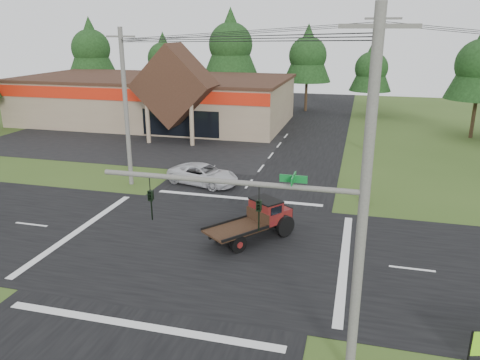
% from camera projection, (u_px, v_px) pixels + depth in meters
% --- Properties ---
extents(ground, '(120.00, 120.00, 0.00)m').
position_uv_depth(ground, '(202.00, 245.00, 23.51)').
color(ground, '#344D1B').
rests_on(ground, ground).
extents(road_ns, '(12.00, 120.00, 0.02)m').
position_uv_depth(road_ns, '(202.00, 245.00, 23.50)').
color(road_ns, black).
rests_on(road_ns, ground).
extents(road_ew, '(120.00, 12.00, 0.02)m').
position_uv_depth(road_ew, '(202.00, 245.00, 23.50)').
color(road_ew, black).
rests_on(road_ew, ground).
extents(parking_apron, '(28.00, 14.00, 0.02)m').
position_uv_depth(parking_apron, '(128.00, 143.00, 44.36)').
color(parking_apron, black).
rests_on(parking_apron, ground).
extents(cvs_building, '(30.40, 18.20, 9.19)m').
position_uv_depth(cvs_building, '(156.00, 98.00, 53.66)').
color(cvs_building, gray).
rests_on(cvs_building, ground).
extents(traffic_signal_mast, '(8.12, 0.24, 7.00)m').
position_uv_depth(traffic_signal_mast, '(302.00, 238.00, 13.84)').
color(traffic_signal_mast, '#595651').
rests_on(traffic_signal_mast, ground).
extents(utility_pole_nr, '(2.00, 0.30, 11.00)m').
position_uv_depth(utility_pole_nr, '(364.00, 205.00, 13.07)').
color(utility_pole_nr, '#595651').
rests_on(utility_pole_nr, ground).
extents(utility_pole_nw, '(2.00, 0.30, 10.50)m').
position_uv_depth(utility_pole_nw, '(126.00, 107.00, 31.14)').
color(utility_pole_nw, '#595651').
rests_on(utility_pole_nw, ground).
extents(utility_pole_ne, '(2.00, 0.30, 11.50)m').
position_uv_depth(utility_pole_ne, '(375.00, 110.00, 27.14)').
color(utility_pole_ne, '#595651').
rests_on(utility_pole_ne, ground).
extents(utility_pole_n, '(2.00, 0.30, 11.20)m').
position_uv_depth(utility_pole_n, '(373.00, 86.00, 40.08)').
color(utility_pole_n, '#595651').
rests_on(utility_pole_n, ground).
extents(tree_row_a, '(6.72, 6.72, 12.12)m').
position_uv_depth(tree_row_a, '(91.00, 47.00, 65.08)').
color(tree_row_a, '#332316').
rests_on(tree_row_a, ground).
extents(tree_row_b, '(5.60, 5.60, 10.10)m').
position_uv_depth(tree_row_b, '(163.00, 57.00, 64.94)').
color(tree_row_b, '#332316').
rests_on(tree_row_b, ground).
extents(tree_row_c, '(7.28, 7.28, 13.13)m').
position_uv_depth(tree_row_c, '(231.00, 42.00, 60.99)').
color(tree_row_c, '#332316').
rests_on(tree_row_c, ground).
extents(tree_row_d, '(6.16, 6.16, 11.11)m').
position_uv_depth(tree_row_d, '(308.00, 54.00, 59.92)').
color(tree_row_d, '#332316').
rests_on(tree_row_d, ground).
extents(tree_row_e, '(5.04, 5.04, 9.09)m').
position_uv_depth(tree_row_e, '(372.00, 67.00, 56.57)').
color(tree_row_e, '#332316').
rests_on(tree_row_e, ground).
extents(antique_flatbed_truck, '(4.44, 4.96, 2.03)m').
position_uv_depth(antique_flatbed_truck, '(251.00, 221.00, 23.78)').
color(antique_flatbed_truck, '#550C15').
rests_on(antique_flatbed_truck, ground).
extents(white_pickup, '(5.45, 3.54, 1.40)m').
position_uv_depth(white_pickup, '(203.00, 174.00, 32.56)').
color(white_pickup, silver).
rests_on(white_pickup, ground).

